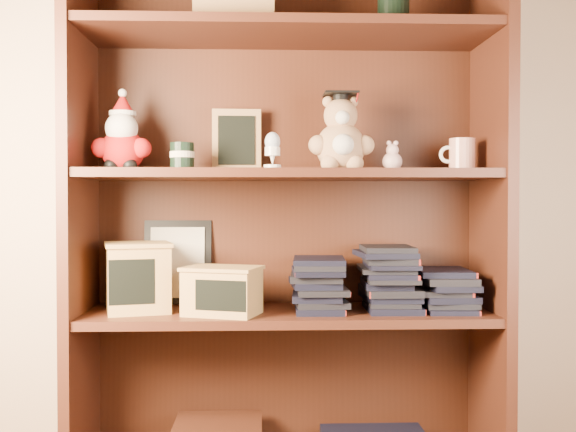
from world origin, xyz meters
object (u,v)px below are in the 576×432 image
(treats_box, at_px, (138,277))
(bookcase, at_px, (286,230))
(grad_teddy_bear, at_px, (341,140))
(teacher_mug, at_px, (461,155))

(treats_box, bearing_deg, bookcase, 6.94)
(bookcase, xyz_separation_m, grad_teddy_bear, (0.15, -0.06, 0.26))
(bookcase, bearing_deg, treats_box, -173.06)
(bookcase, height_order, grad_teddy_bear, bookcase)
(bookcase, distance_m, teacher_mug, 0.55)
(grad_teddy_bear, relative_size, teacher_mug, 2.19)
(bookcase, height_order, teacher_mug, bookcase)
(grad_teddy_bear, xyz_separation_m, teacher_mug, (0.35, 0.01, -0.04))
(bookcase, relative_size, teacher_mug, 15.43)
(teacher_mug, xyz_separation_m, treats_box, (-0.92, -0.00, -0.35))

